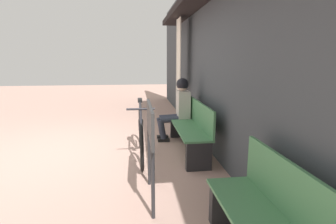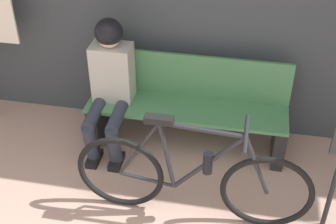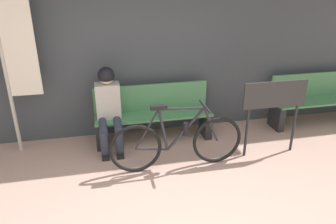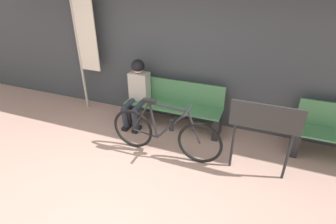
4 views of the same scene
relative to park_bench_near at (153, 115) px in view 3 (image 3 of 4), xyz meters
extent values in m
cube|color=#3D4247|center=(-0.05, 0.37, 1.21)|extent=(12.00, 0.12, 3.20)
cube|color=#477F51|center=(0.00, -0.06, 0.02)|extent=(1.71, 0.42, 0.03)
cube|color=#477F51|center=(0.00, 0.14, 0.24)|extent=(1.71, 0.03, 0.40)
cube|color=#232326|center=(-0.80, -0.06, -0.19)|extent=(0.10, 0.36, 0.40)
cube|color=#232326|center=(0.80, -0.06, -0.19)|extent=(0.10, 0.36, 0.40)
torus|color=black|center=(-0.37, -0.84, -0.06)|extent=(0.66, 0.04, 0.66)
torus|color=black|center=(0.70, -0.84, -0.06)|extent=(0.66, 0.04, 0.66)
cylinder|color=#232328|center=(0.22, -0.84, 0.44)|extent=(0.58, 0.03, 0.07)
cylinder|color=#232328|center=(0.27, -0.84, 0.15)|extent=(0.50, 0.03, 0.56)
cylinder|color=#232328|center=(-0.02, -0.84, 0.17)|extent=(0.14, 0.03, 0.58)
cylinder|color=#232328|center=(-0.17, -0.84, -0.09)|extent=(0.41, 0.03, 0.09)
cylinder|color=#232328|center=(-0.22, -0.84, 0.20)|extent=(0.32, 0.02, 0.52)
cylinder|color=#232328|center=(0.61, -0.84, 0.18)|extent=(0.22, 0.03, 0.49)
cube|color=black|center=(-0.07, -0.84, 0.48)|extent=(0.20, 0.07, 0.05)
cylinder|color=#232328|center=(0.51, -0.84, 0.44)|extent=(0.03, 0.40, 0.03)
cylinder|color=black|center=(0.27, -0.84, 0.15)|extent=(0.07, 0.07, 0.17)
cylinder|color=#2D3342|center=(-0.74, -0.26, 0.03)|extent=(0.11, 0.41, 0.13)
cylinder|color=#2D3342|center=(-0.74, -0.43, -0.16)|extent=(0.11, 0.17, 0.37)
cube|color=black|center=(-0.74, -0.40, -0.36)|extent=(0.10, 0.22, 0.06)
cylinder|color=#2D3342|center=(-0.54, -0.26, 0.03)|extent=(0.11, 0.41, 0.13)
cylinder|color=#2D3342|center=(-0.54, -0.43, -0.16)|extent=(0.11, 0.17, 0.37)
cube|color=black|center=(-0.54, -0.40, -0.36)|extent=(0.10, 0.22, 0.06)
cube|color=#B7B2A8|center=(-0.64, -0.02, 0.29)|extent=(0.34, 0.22, 0.50)
sphere|color=beige|center=(-0.64, -0.04, 0.64)|extent=(0.20, 0.20, 0.20)
sphere|color=black|center=(-0.64, -0.04, 0.67)|extent=(0.23, 0.23, 0.23)
cube|color=#477F51|center=(2.75, -0.06, 0.02)|extent=(1.58, 0.42, 0.03)
cube|color=#477F51|center=(2.75, 0.14, 0.24)|extent=(1.58, 0.03, 0.40)
cube|color=#232326|center=(2.01, -0.06, -0.19)|extent=(0.10, 0.36, 0.40)
cylinder|color=#B7B2A8|center=(-1.92, 0.07, 0.81)|extent=(0.05, 0.05, 2.40)
cube|color=silver|center=(-1.70, 0.07, 1.22)|extent=(0.40, 0.02, 1.57)
cylinder|color=#232326|center=(1.15, -0.76, -0.04)|extent=(0.04, 0.04, 0.70)
cylinder|color=#232326|center=(1.86, -0.76, -0.04)|extent=(0.04, 0.04, 0.70)
cube|color=#2D2D2D|center=(1.50, -0.76, 0.49)|extent=(0.89, 0.03, 0.36)
camera|label=1|loc=(4.16, -0.90, 1.13)|focal=28.00mm
camera|label=2|loc=(0.46, -3.26, 2.35)|focal=50.00mm
camera|label=3|loc=(-0.73, -4.39, 1.99)|focal=35.00mm
camera|label=4|loc=(1.39, -3.86, 2.12)|focal=28.00mm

